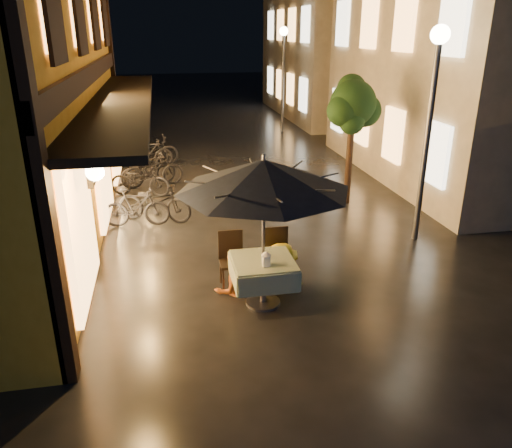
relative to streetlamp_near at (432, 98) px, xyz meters
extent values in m
plane|color=black|center=(-3.00, -2.00, -2.92)|extent=(90.00, 90.00, 0.00)
cube|color=black|center=(-6.47, 2.00, 0.38)|extent=(0.12, 11.00, 0.35)
cube|color=black|center=(-5.90, 2.00, -0.17)|extent=(1.20, 10.50, 0.12)
cube|color=#F7A755|center=(-6.44, 1.00, 1.68)|extent=(0.10, 0.90, 1.50)
cube|color=#F7A755|center=(-6.44, 3.50, 1.68)|extent=(0.10, 0.90, 1.50)
cube|color=#F7A755|center=(-6.44, 6.00, 1.68)|extent=(0.10, 0.90, 1.50)
cube|color=#F7A755|center=(-6.44, -1.50, -1.52)|extent=(0.10, 2.20, 2.40)
cube|color=#F7A755|center=(-6.44, 2.00, -1.52)|extent=(0.10, 2.20, 2.40)
cube|color=#F7A755|center=(-6.44, 5.50, -1.52)|extent=(0.10, 2.20, 2.40)
cube|color=#C4B69A|center=(4.50, 4.50, 0.33)|extent=(7.00, 9.00, 6.50)
cube|color=#F7A755|center=(0.95, 1.20, -1.42)|extent=(0.10, 1.00, 1.40)
cube|color=#F7A755|center=(0.95, 1.20, 1.38)|extent=(0.10, 1.00, 1.40)
cube|color=#F7A755|center=(0.95, 3.40, -1.42)|extent=(0.10, 1.00, 1.40)
cube|color=#F7A755|center=(0.95, 3.40, 1.38)|extent=(0.10, 1.00, 1.40)
cube|color=#F7A755|center=(0.95, 5.60, -1.42)|extent=(0.10, 1.00, 1.40)
cube|color=#F7A755|center=(0.95, 5.60, 1.38)|extent=(0.10, 1.00, 1.40)
cube|color=#F7A755|center=(0.95, 7.80, -1.42)|extent=(0.10, 1.00, 1.40)
cube|color=#F7A755|center=(0.95, 7.80, 1.38)|extent=(0.10, 1.00, 1.40)
cube|color=#C4B69A|center=(4.50, 16.00, 0.58)|extent=(7.00, 10.00, 7.00)
cube|color=#F7A755|center=(0.95, 12.20, -1.42)|extent=(0.10, 1.00, 1.40)
cube|color=#F7A755|center=(0.95, 12.20, 1.38)|extent=(0.10, 1.00, 1.40)
cube|color=#F7A755|center=(0.95, 14.40, -1.42)|extent=(0.10, 1.00, 1.40)
cube|color=#F7A755|center=(0.95, 14.40, 1.38)|extent=(0.10, 1.00, 1.40)
cube|color=#F7A755|center=(0.95, 16.60, -1.42)|extent=(0.10, 1.00, 1.40)
cube|color=#F7A755|center=(0.95, 16.60, 1.38)|extent=(0.10, 1.00, 1.40)
cube|color=#F7A755|center=(0.95, 18.80, -1.42)|extent=(0.10, 1.00, 1.40)
cube|color=#F7A755|center=(0.95, 18.80, 1.38)|extent=(0.10, 1.00, 1.40)
cylinder|color=black|center=(-0.60, 2.50, -1.82)|extent=(0.16, 0.16, 2.20)
sphere|color=black|center=(-0.60, 2.50, -0.42)|extent=(1.10, 1.10, 1.10)
sphere|color=black|center=(-0.25, 2.60, -0.62)|extent=(0.80, 0.80, 0.80)
sphere|color=black|center=(-0.90, 2.35, -0.57)|extent=(0.76, 0.76, 0.76)
sphere|color=black|center=(-0.55, 2.80, -0.12)|extent=(0.70, 0.70, 0.70)
sphere|color=black|center=(-0.70, 2.25, -0.82)|extent=(0.60, 0.60, 0.60)
cylinder|color=#59595E|center=(0.00, 0.00, -0.92)|extent=(0.12, 0.12, 4.00)
sphere|color=beige|center=(0.00, 0.00, 1.13)|extent=(0.36, 0.36, 0.36)
cylinder|color=#59595E|center=(0.00, 12.00, -0.92)|extent=(0.12, 0.12, 4.00)
sphere|color=beige|center=(0.00, 12.00, 1.13)|extent=(0.36, 0.36, 0.36)
cylinder|color=#59595E|center=(-3.70, -2.02, -2.56)|extent=(0.10, 0.10, 0.72)
cylinder|color=#59595E|center=(-3.70, -2.02, -2.90)|extent=(0.56, 0.56, 0.04)
cube|color=#2D5133|center=(-3.70, -2.02, -2.17)|extent=(0.95, 0.95, 0.06)
cube|color=#2D5133|center=(-3.23, -2.02, -2.33)|extent=(0.04, 0.95, 0.33)
cube|color=#2D5133|center=(-4.18, -2.02, -2.33)|extent=(0.04, 0.95, 0.33)
cube|color=#2D5133|center=(-3.70, -1.55, -2.33)|extent=(0.95, 0.04, 0.33)
cube|color=#2D5133|center=(-3.70, -2.50, -2.33)|extent=(0.95, 0.04, 0.33)
cylinder|color=#59595E|center=(-3.70, -2.02, -1.77)|extent=(0.05, 0.05, 2.30)
cone|color=black|center=(-3.70, -2.02, -0.77)|extent=(2.64, 2.64, 0.47)
cylinder|color=#59595E|center=(-3.70, -2.02, -0.52)|extent=(0.06, 0.06, 0.12)
cube|color=black|center=(-4.10, -1.37, -2.47)|extent=(0.42, 0.42, 0.05)
cube|color=black|center=(-4.10, -1.18, -2.22)|extent=(0.42, 0.04, 0.55)
cylinder|color=black|center=(-4.28, -1.55, -2.70)|extent=(0.04, 0.04, 0.43)
cylinder|color=black|center=(-3.92, -1.55, -2.70)|extent=(0.04, 0.04, 0.43)
cylinder|color=black|center=(-4.28, -1.19, -2.70)|extent=(0.04, 0.04, 0.43)
cylinder|color=black|center=(-3.92, -1.19, -2.70)|extent=(0.04, 0.04, 0.43)
cube|color=black|center=(-3.30, -1.37, -2.47)|extent=(0.42, 0.42, 0.05)
cube|color=black|center=(-3.30, -1.18, -2.22)|extent=(0.42, 0.04, 0.55)
cylinder|color=black|center=(-3.48, -1.55, -2.70)|extent=(0.04, 0.04, 0.43)
cylinder|color=black|center=(-3.12, -1.55, -2.70)|extent=(0.04, 0.04, 0.43)
cylinder|color=black|center=(-3.48, -1.19, -2.70)|extent=(0.04, 0.04, 0.43)
cylinder|color=black|center=(-3.12, -1.19, -2.70)|extent=(0.04, 0.04, 0.43)
cube|color=white|center=(-3.70, -2.25, -2.05)|extent=(0.11, 0.11, 0.18)
cube|color=#FFD88C|center=(-3.70, -2.25, -2.06)|extent=(0.07, 0.07, 0.12)
cone|color=white|center=(-3.70, -2.25, -1.92)|extent=(0.16, 0.16, 0.07)
imported|color=#CE6524|center=(-4.11, -1.52, -2.23)|extent=(0.79, 0.68, 1.37)
imported|color=yellow|center=(-3.28, -1.51, -2.15)|extent=(1.08, 0.76, 1.53)
imported|color=black|center=(-5.39, 2.09, -2.45)|extent=(1.86, 1.25, 0.92)
imported|color=black|center=(-5.79, 1.83, -2.47)|extent=(1.50, 0.52, 0.89)
imported|color=black|center=(-5.77, 4.08, -2.49)|extent=(1.71, 1.05, 0.85)
imported|color=black|center=(-5.51, 4.95, -2.44)|extent=(1.62, 1.04, 0.95)
imported|color=black|center=(-5.46, 4.89, -2.46)|extent=(1.85, 0.99, 0.92)
imported|color=black|center=(-5.58, 6.94, -2.46)|extent=(1.58, 0.61, 0.92)
imported|color=black|center=(-5.53, 7.18, -2.44)|extent=(1.90, 0.93, 0.96)
camera|label=1|loc=(-5.13, -8.93, 1.24)|focal=35.00mm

